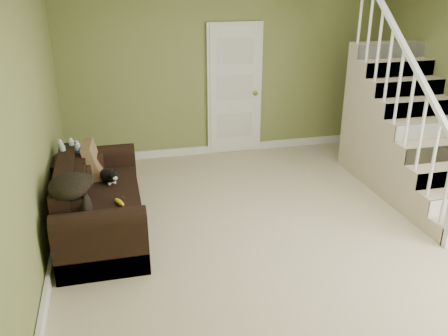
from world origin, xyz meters
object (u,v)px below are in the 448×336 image
side_table (76,184)px  cat (108,176)px  sofa (98,205)px  banana (119,202)px

side_table → cat: side_table is taller
sofa → banana: (0.24, -0.29, 0.16)m
cat → side_table: bearing=122.8°
side_table → banana: bearing=-60.3°
side_table → cat: 0.51m
sofa → cat: (0.14, 0.31, 0.21)m
sofa → side_table: 0.63m
side_table → cat: (0.40, -0.27, 0.18)m
sofa → banana: sofa is taller
sofa → banana: 0.41m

